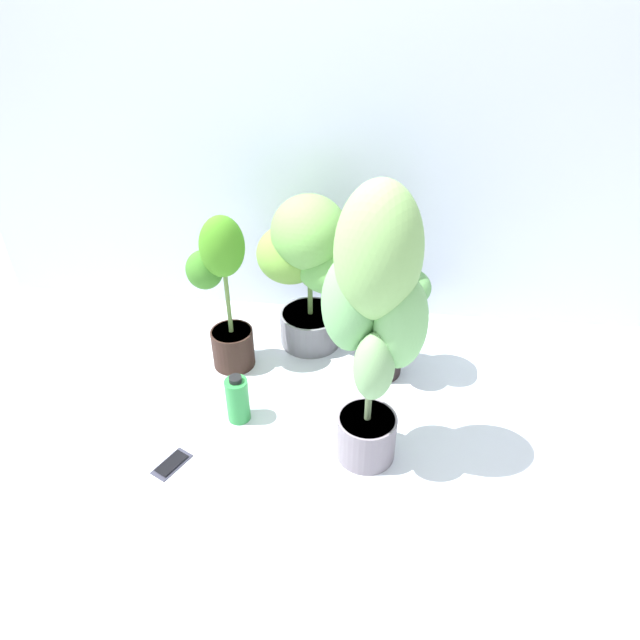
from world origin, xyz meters
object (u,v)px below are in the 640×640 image
Objects in this scene: potted_plant_front_right at (374,310)px; cell_phone at (172,464)px; nutrient_bottle at (238,399)px; potted_plant_back_left at (223,291)px; potted_plant_back_right at (385,296)px; potted_plant_back_center at (309,260)px.

cell_phone is (-0.68, -0.13, -0.63)m from potted_plant_front_right.
nutrient_bottle is at bearing 81.35° from cell_phone.
potted_plant_front_right is at bearing 37.63° from cell_phone.
potted_plant_back_left reaches higher than potted_plant_back_right.
cell_phone is (-0.72, -0.61, -0.38)m from potted_plant_back_right.
potted_plant_back_center is at bearing 113.65° from potted_plant_front_right.
potted_plant_back_right reaches higher than nutrient_bottle.
potted_plant_back_center is at bearing 90.51° from cell_phone.
cell_phone is 0.77× the size of nutrient_bottle.
potted_plant_back_left is 0.68× the size of potted_plant_front_right.
potted_plant_front_right is 0.74m from nutrient_bottle.
potted_plant_front_right is (0.62, -0.46, 0.26)m from potted_plant_back_left.
cell_phone is (-0.07, -0.59, -0.37)m from potted_plant_back_left.
cell_phone is at bearing -116.23° from potted_plant_back_center.
potted_plant_front_right is 1.46× the size of potted_plant_back_center.
potted_plant_back_center is 0.38m from potted_plant_back_right.
potted_plant_back_left is at bearing 143.12° from potted_plant_front_right.
potted_plant_back_center is at bearing 31.73° from potted_plant_back_left.
potted_plant_back_center is at bearing 68.87° from nutrient_bottle.
potted_plant_back_left is 0.70m from cell_phone.
potted_plant_front_right is at bearing -66.35° from potted_plant_back_center.
potted_plant_back_left is at bearing 110.39° from cell_phone.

